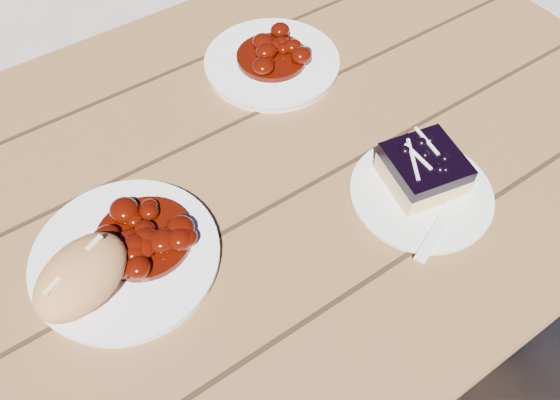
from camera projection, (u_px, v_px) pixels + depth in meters
picnic_table at (48, 342)px, 0.79m from camera, size 2.00×1.55×0.75m
main_plate at (126, 258)px, 0.68m from camera, size 0.23×0.23×0.02m
goulash_stew at (142, 231)px, 0.67m from camera, size 0.12×0.12×0.04m
bread_roll at (81, 276)px, 0.62m from camera, size 0.15×0.12×0.06m
dessert_plate at (421, 194)px, 0.74m from camera, size 0.19×0.19×0.01m
blueberry_cake at (423, 169)px, 0.73m from camera, size 0.11×0.11×0.05m
fork_dessert at (440, 226)px, 0.70m from camera, size 0.16×0.08×0.00m
second_plate at (272, 64)px, 0.90m from camera, size 0.22×0.22×0.02m
second_stew at (272, 49)px, 0.87m from camera, size 0.12×0.12×0.04m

